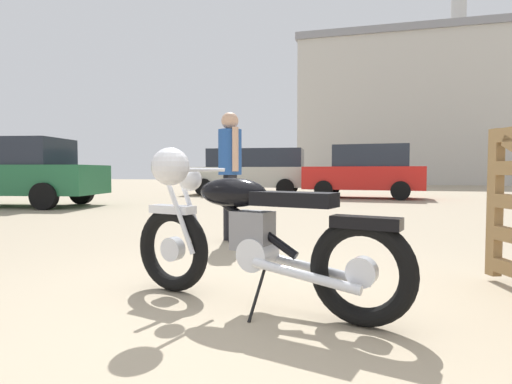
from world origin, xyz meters
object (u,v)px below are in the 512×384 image
silver_sedan_mid (366,171)px  red_hatchback_near (4,170)px  bystander (230,162)px  white_estate_far (251,170)px  vintage_motorcycle (246,233)px

silver_sedan_mid → red_hatchback_near: bearing=37.3°
bystander → white_estate_far: (-2.51, 10.29, -0.08)m
vintage_motorcycle → bystander: (-0.92, 2.49, 0.53)m
vintage_motorcycle → white_estate_far: size_ratio=0.42×
bystander → white_estate_far: bearing=-114.9°
vintage_motorcycle → red_hatchback_near: size_ratio=0.41×
white_estate_far → bystander: bearing=99.3°
bystander → red_hatchback_near: bearing=-65.5°
red_hatchback_near → silver_sedan_mid: bearing=23.4°
vintage_motorcycle → bystander: bystander is taller
silver_sedan_mid → white_estate_far: size_ratio=0.83×
bystander → red_hatchback_near: size_ratio=0.34×
red_hatchback_near → white_estate_far: (4.81, 6.59, 0.00)m
white_estate_far → vintage_motorcycle: bearing=100.7°
vintage_motorcycle → white_estate_far: bearing=-59.2°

